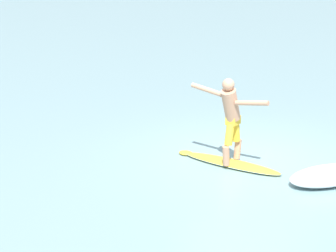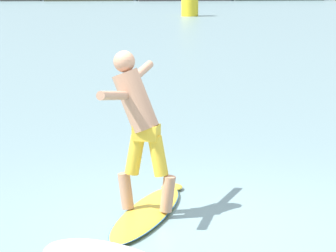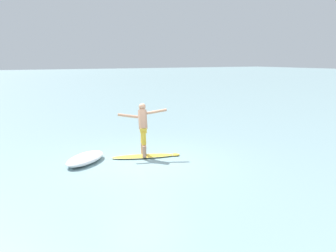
{
  "view_description": "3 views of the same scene",
  "coord_description": "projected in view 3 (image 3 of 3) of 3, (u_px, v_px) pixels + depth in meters",
  "views": [
    {
      "loc": [
        -10.6,
        -1.42,
        3.96
      ],
      "look_at": [
        -0.73,
        1.42,
        0.77
      ],
      "focal_mm": 60.0,
      "sensor_mm": 36.0,
      "label": 1
    },
    {
      "loc": [
        -0.76,
        -7.9,
        2.57
      ],
      "look_at": [
        -0.16,
        1.58,
        0.71
      ],
      "focal_mm": 85.0,
      "sensor_mm": 36.0,
      "label": 2
    },
    {
      "loc": [
        8.96,
        -4.08,
        3.17
      ],
      "look_at": [
        -0.35,
        1.06,
        0.99
      ],
      "focal_mm": 35.0,
      "sensor_mm": 36.0,
      "label": 3
    }
  ],
  "objects": [
    {
      "name": "ground_plane",
      "position": [
        144.0,
        162.0,
        10.26
      ],
      "size": [
        200.0,
        200.0,
        0.0
      ],
      "primitive_type": "plane",
      "color": "#76969B"
    },
    {
      "name": "wave_foam_at_tail",
      "position": [
        85.0,
        159.0,
        10.17
      ],
      "size": [
        1.66,
        1.75,
        0.27
      ],
      "color": "white",
      "rests_on": "ground"
    },
    {
      "name": "surfer",
      "position": [
        143.0,
        125.0,
        10.64
      ],
      "size": [
        0.83,
        1.55,
        1.69
      ],
      "color": "tan",
      "rests_on": "surfboard"
    },
    {
      "name": "surfboard",
      "position": [
        145.0,
        156.0,
        10.76
      ],
      "size": [
        1.11,
        2.24,
        0.21
      ],
      "color": "yellow",
      "rests_on": "ground"
    }
  ]
}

